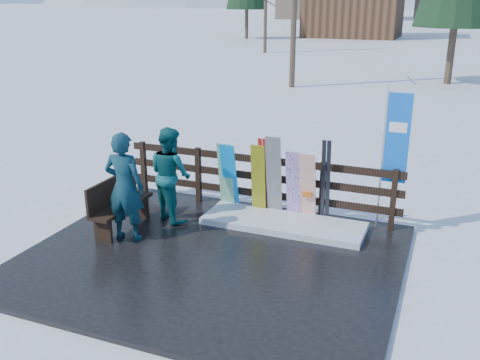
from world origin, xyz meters
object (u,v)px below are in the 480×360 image
at_px(person_back, 171,174).
at_px(snowboard_2, 258,180).
at_px(snowboard_0, 230,177).
at_px(snowboard_3, 294,186).
at_px(snowboard_4, 274,177).
at_px(rental_flag, 394,144).
at_px(snowboard_1, 226,177).
at_px(person_front, 125,187).
at_px(bench, 118,202).
at_px(snowboard_5, 308,188).

bearing_deg(person_back, snowboard_2, -121.24).
height_order(snowboard_0, snowboard_3, snowboard_0).
xyz_separation_m(snowboard_0, snowboard_4, (0.91, 0.00, 0.12)).
bearing_deg(snowboard_0, snowboard_3, 0.00).
xyz_separation_m(rental_flag, person_back, (-3.87, -1.09, -0.71)).
height_order(snowboard_0, snowboard_1, snowboard_1).
relative_size(snowboard_0, rental_flag, 0.54).
height_order(snowboard_3, person_front, person_front).
relative_size(snowboard_2, snowboard_3, 1.02).
distance_m(snowboard_3, snowboard_4, 0.41).
relative_size(snowboard_1, snowboard_2, 0.99).
bearing_deg(person_back, bench, 77.29).
relative_size(person_front, person_back, 1.07).
bearing_deg(snowboard_0, snowboard_5, 0.00).
distance_m(snowboard_3, snowboard_5, 0.27).
bearing_deg(snowboard_4, bench, -147.23).
distance_m(bench, snowboard_1, 2.15).
bearing_deg(snowboard_1, person_front, -119.34).
height_order(snowboard_0, person_back, person_back).
height_order(snowboard_3, snowboard_5, snowboard_3).
height_order(snowboard_1, rental_flag, rental_flag).
relative_size(bench, snowboard_1, 1.07).
distance_m(snowboard_5, person_front, 3.33).
distance_m(bench, snowboard_2, 2.66).
bearing_deg(rental_flag, snowboard_1, -175.01).
distance_m(bench, snowboard_4, 2.92).
height_order(snowboard_0, snowboard_2, snowboard_2).
distance_m(snowboard_0, person_back, 1.20).
distance_m(bench, snowboard_5, 3.49).
bearing_deg(snowboard_3, snowboard_2, 180.00).
distance_m(snowboard_4, snowboard_5, 0.68).
bearing_deg(snowboard_5, person_back, -161.34).
xyz_separation_m(snowboard_3, rental_flag, (1.71, 0.27, 0.92)).
relative_size(bench, snowboard_3, 1.08).
relative_size(snowboard_4, person_back, 0.91).
bearing_deg(person_front, rental_flag, -157.96).
xyz_separation_m(snowboard_0, snowboard_1, (-0.08, 0.00, 0.00)).
distance_m(snowboard_4, rental_flag, 2.27).
height_order(bench, snowboard_3, snowboard_3).
height_order(snowboard_1, snowboard_4, snowboard_4).
xyz_separation_m(snowboard_1, rental_flag, (3.09, 0.27, 0.91)).
height_order(snowboard_2, rental_flag, rental_flag).
bearing_deg(snowboard_1, snowboard_2, -0.00).
distance_m(snowboard_1, rental_flag, 3.23).
height_order(snowboard_1, snowboard_2, snowboard_2).
xyz_separation_m(snowboard_2, snowboard_3, (0.70, -0.00, -0.02)).
height_order(snowboard_4, person_front, person_front).
height_order(snowboard_2, snowboard_4, snowboard_4).
bearing_deg(rental_flag, snowboard_5, -169.38).
relative_size(snowboard_0, snowboard_1, 1.00).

